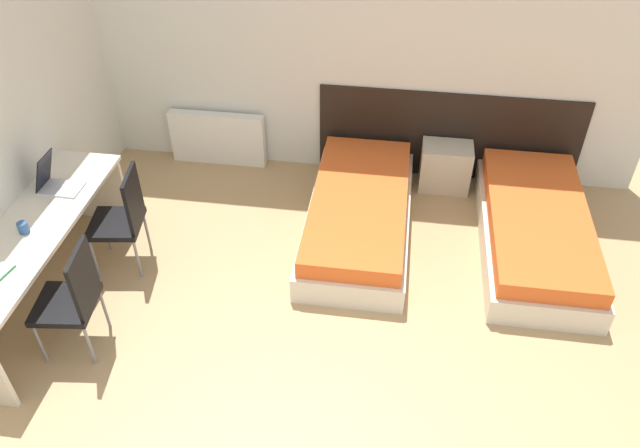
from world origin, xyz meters
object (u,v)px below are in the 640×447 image
at_px(chair_near_notebook, 72,297).
at_px(nightstand, 445,167).
at_px(bed_near_door, 535,230).
at_px(bed_near_window, 359,214).
at_px(chair_near_laptop, 122,216).
at_px(laptop, 55,182).

bearing_deg(chair_near_notebook, nightstand, 35.86).
height_order(bed_near_door, chair_near_notebook, chair_near_notebook).
xyz_separation_m(bed_near_window, bed_near_door, (1.60, 0.00, 0.00)).
distance_m(nightstand, chair_near_notebook, 3.74).
bearing_deg(bed_near_door, chair_near_notebook, -154.78).
xyz_separation_m(chair_near_laptop, laptop, (-0.54, 0.04, 0.27)).
height_order(bed_near_window, laptop, laptop).
relative_size(chair_near_laptop, laptop, 2.80).
bearing_deg(bed_near_door, bed_near_window, 180.00).
xyz_separation_m(nightstand, chair_near_notebook, (-2.75, -2.52, 0.28)).
distance_m(bed_near_window, nightstand, 1.17).
bearing_deg(chair_near_laptop, bed_near_door, 3.38).
xyz_separation_m(nightstand, laptop, (-3.29, -1.53, 0.55)).
bearing_deg(chair_near_notebook, bed_near_door, 18.57).
bearing_deg(laptop, nightstand, 26.01).
bearing_deg(chair_near_laptop, bed_near_window, 12.25).
distance_m(bed_near_window, laptop, 2.65).
relative_size(bed_near_window, nightstand, 4.05).
bearing_deg(chair_near_notebook, chair_near_laptop, 83.37).
xyz_separation_m(bed_near_window, nightstand, (0.80, 0.85, 0.04)).
height_order(bed_near_window, bed_near_door, same).
xyz_separation_m(nightstand, chair_near_laptop, (-2.75, -1.57, 0.28)).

